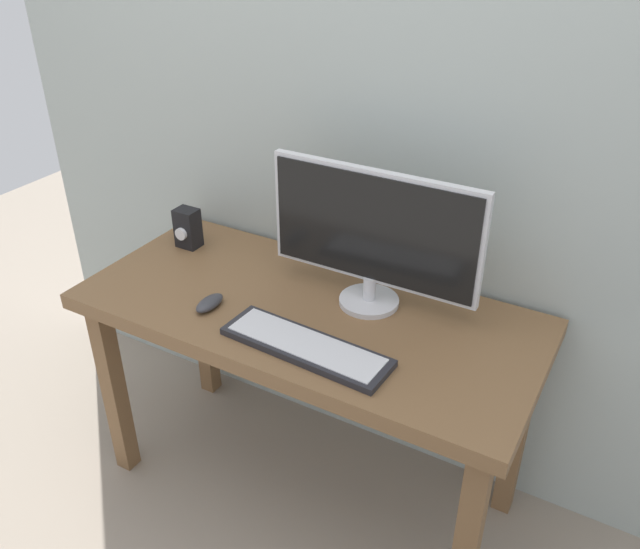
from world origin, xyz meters
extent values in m
plane|color=gray|center=(0.00, 0.00, 0.00)|extent=(6.00, 6.00, 0.00)
cube|color=brown|center=(0.00, 0.00, 0.69)|extent=(1.33, 0.60, 0.05)
cube|color=brown|center=(-0.60, -0.23, 0.34)|extent=(0.06, 0.06, 0.67)
cube|color=brown|center=(0.60, -0.23, 0.34)|extent=(0.06, 0.06, 0.67)
cube|color=brown|center=(-0.60, 0.23, 0.34)|extent=(0.06, 0.06, 0.67)
cube|color=brown|center=(0.60, 0.23, 0.34)|extent=(0.06, 0.06, 0.67)
cylinder|color=silver|center=(0.15, 0.10, 0.73)|extent=(0.17, 0.17, 0.02)
cylinder|color=silver|center=(0.15, 0.10, 0.77)|extent=(0.04, 0.04, 0.07)
cube|color=silver|center=(0.15, 0.12, 0.96)|extent=(0.61, 0.02, 0.33)
cube|color=black|center=(0.15, 0.10, 0.96)|extent=(0.59, 0.01, 0.30)
cube|color=#232328|center=(0.10, -0.17, 0.73)|extent=(0.47, 0.16, 0.02)
cube|color=silver|center=(0.10, -0.17, 0.74)|extent=(0.43, 0.13, 0.00)
ellipsoid|color=#333338|center=(-0.24, -0.14, 0.73)|extent=(0.05, 0.10, 0.03)
cube|color=black|center=(-0.53, 0.13, 0.78)|extent=(0.07, 0.06, 0.13)
cylinder|color=silver|center=(-0.53, 0.09, 0.78)|extent=(0.04, 0.01, 0.04)
camera|label=1|loc=(0.80, -1.33, 1.74)|focal=36.70mm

